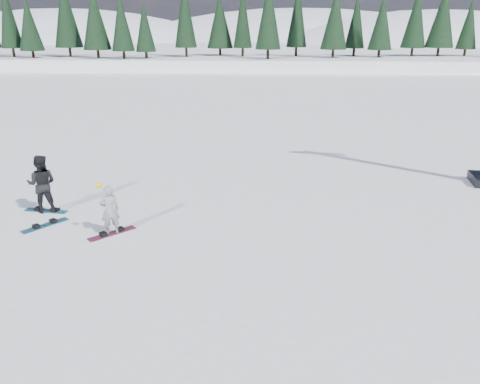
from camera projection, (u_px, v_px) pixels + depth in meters
The scene contains 7 objects.
ground at pixel (93, 231), 14.41m from camera, with size 420.00×420.00×0.00m, color white.
alpine_backdrop at pixel (223, 73), 197.32m from camera, with size 412.50×227.00×53.20m.
snowboarder_woman at pixel (110, 210), 13.94m from camera, with size 0.68×0.59×1.70m.
snowboarder_man at pixel (42, 184), 15.58m from camera, with size 0.96×0.75×1.98m, color black.
snowboard_woman at pixel (112, 233), 14.21m from camera, with size 1.50×0.28×0.03m, color maroon.
snowboard_man at pixel (46, 211), 15.92m from camera, with size 1.50×0.28×0.03m, color #1A6D8F.
snowboard_loose_a at pixel (45, 225), 14.77m from camera, with size 1.50×0.28×0.03m, color #186084.
Camera 1 is at (5.17, -12.89, 6.05)m, focal length 35.00 mm.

